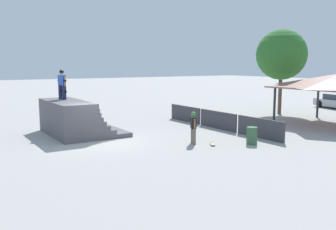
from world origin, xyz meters
The scene contains 9 objects.
ground_plane centered at (0.00, 0.00, 0.00)m, with size 160.00×160.00×0.00m, color #A3A09B.
quarter_pipe_ramp centered at (-2.69, -0.44, 0.83)m, with size 4.84×3.69×1.89m.
skater_on_deck centered at (-3.65, -0.71, 2.86)m, with size 0.72×0.40×1.69m.
skateboard_on_deck centered at (-4.03, -0.55, 1.95)m, with size 0.85×0.52×0.09m.
bystander_walking centered at (2.84, 3.74, 0.93)m, with size 0.61×0.35×1.59m.
skateboard_on_ground centered at (3.53, 4.40, 0.06)m, with size 0.75×0.60×0.09m.
barrier_fence centered at (0.11, 7.58, 0.52)m, with size 10.15×0.12×1.05m.
tree_beside_pavilion centered at (-2.62, 16.14, 4.59)m, with size 3.89×3.89×6.55m.
trash_bin centered at (4.46, 6.09, 0.42)m, with size 0.52×0.52×0.85m, color #385B3D.
Camera 1 is at (17.41, -6.96, 3.90)m, focal length 40.00 mm.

